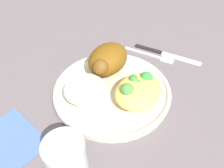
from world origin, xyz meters
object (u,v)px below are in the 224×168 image
Objects in this scene: rice_pile at (85,89)px; knife at (161,52)px; mac_cheese_with_broccoli at (138,90)px; water_glass at (67,160)px; plate at (112,90)px; roasted_chicken at (108,60)px; napkin at (9,140)px; fork at (152,55)px.

knife is at bearing 166.67° from rice_pile.
water_glass is at bearing -4.86° from mac_cheese_with_broccoli.
rice_pile is (0.05, -0.03, 0.03)m from plate.
roasted_chicken is 0.92× the size of napkin.
mac_cheese_with_broccoli is 0.20m from water_glass.
mac_cheese_with_broccoli is 0.21m from knife.
plate is at bearing 43.63° from roasted_chicken.
rice_pile is 0.64× the size of fork.
fork is at bearing 159.75° from roasted_chicken.
mac_cheese_with_broccoli is at bearing 122.65° from rice_pile.
napkin is at bearing -14.83° from fork.
rice_pile is at bearing -13.33° from knife.
mac_cheese_with_broccoli is 0.19m from fork.
roasted_chicken is 0.83× the size of fork.
roasted_chicken is 1.03× the size of mac_cheese_with_broccoli.
napkin is at bearing -20.65° from rice_pile.
water_glass is at bearing 19.59° from roasted_chicken.
rice_pile is 0.16m from water_glass.
fork is 0.03m from knife.
water_glass is (0.14, 0.08, 0.00)m from rice_pile.
napkin is (0.42, -0.12, -0.00)m from knife.
mac_cheese_with_broccoli reaches higher than plate.
water_glass is (0.40, 0.01, 0.04)m from knife.
roasted_chicken reaches higher than rice_pile.
fork is at bearing 165.17° from napkin.
mac_cheese_with_broccoli is 0.89× the size of napkin.
knife is at bearing 146.10° from fork.
mac_cheese_with_broccoli is at bearing 97.45° from plate.
fork is 1.11× the size of napkin.
fork is at bearing -175.10° from water_glass.
knife is (-0.20, -0.03, -0.04)m from mac_cheese_with_broccoli.
mac_cheese_with_broccoli is (0.03, 0.10, -0.01)m from roasted_chicken.
rice_pile is at bearing -10.69° from fork.
knife is (-0.21, 0.03, -0.01)m from plate.
napkin is (0.02, -0.14, -0.04)m from water_glass.
fork reaches higher than napkin.
rice_pile is 0.70× the size of napkin.
rice_pile is (0.09, 0.01, -0.01)m from roasted_chicken.
knife is 0.44m from napkin.
mac_cheese_with_broccoli is 0.60× the size of knife.
roasted_chicken is 0.16m from fork.
plate reaches higher than napkin.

